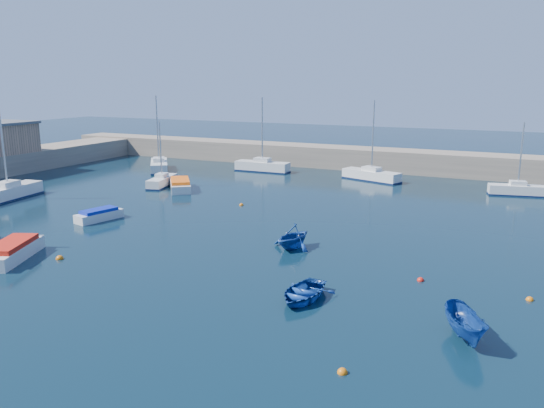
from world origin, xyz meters
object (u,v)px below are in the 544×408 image
at_px(sailboat_7, 517,190).
at_px(motorboat_0, 12,251).
at_px(sailboat_6, 371,175).
at_px(dinghy_left, 293,236).
at_px(sailboat_4, 159,165).
at_px(sailboat_2, 8,192).
at_px(sailboat_3, 162,181).
at_px(dinghy_center, 303,293).
at_px(dinghy_right, 466,326).
at_px(motorboat_1, 99,215).
at_px(motorboat_2, 180,185).
at_px(sailboat_5, 262,166).

distance_m(sailboat_7, motorboat_0, 43.89).
bearing_deg(motorboat_0, sailboat_6, 46.65).
bearing_deg(dinghy_left, sailboat_4, 156.25).
height_order(sailboat_2, sailboat_3, sailboat_2).
distance_m(motorboat_0, dinghy_center, 18.63).
relative_size(motorboat_0, dinghy_left, 1.72).
relative_size(sailboat_3, sailboat_6, 0.78).
relative_size(sailboat_3, sailboat_7, 0.97).
relative_size(motorboat_0, dinghy_right, 1.59).
relative_size(sailboat_6, motorboat_1, 2.22).
relative_size(sailboat_3, dinghy_left, 2.19).
bearing_deg(motorboat_1, dinghy_center, -6.89).
bearing_deg(dinghy_right, motorboat_2, 119.05).
distance_m(sailboat_2, dinghy_center, 35.04).
bearing_deg(sailboat_3, motorboat_1, -87.22).
bearing_deg(dinghy_right, sailboat_5, 102.61).
bearing_deg(sailboat_7, dinghy_right, 165.70).
distance_m(motorboat_0, motorboat_2, 22.59).
bearing_deg(sailboat_3, sailboat_2, -142.54).
bearing_deg(motorboat_2, dinghy_center, -80.52).
distance_m(sailboat_3, dinghy_center, 32.48).
height_order(sailboat_6, motorboat_1, sailboat_6).
xyz_separation_m(sailboat_7, dinghy_right, (-1.59, -33.08, 0.09)).
relative_size(sailboat_6, motorboat_0, 1.64).
relative_size(sailboat_4, sailboat_5, 1.02).
bearing_deg(dinghy_right, dinghy_center, 147.75).
bearing_deg(dinghy_center, sailboat_2, 167.42).
xyz_separation_m(sailboat_6, dinghy_left, (1.67, -26.37, 0.21)).
distance_m(sailboat_7, dinghy_right, 33.12).
bearing_deg(dinghy_left, dinghy_center, -48.63).
height_order(sailboat_2, sailboat_4, sailboat_2).
relative_size(sailboat_4, motorboat_0, 1.70).
distance_m(sailboat_4, dinghy_center, 42.76).
bearing_deg(sailboat_6, dinghy_left, -157.67).
relative_size(sailboat_5, sailboat_6, 1.02).
xyz_separation_m(sailboat_7, motorboat_1, (-29.83, -24.27, -0.13)).
height_order(motorboat_0, motorboat_2, motorboat_0).
bearing_deg(dinghy_center, sailboat_5, 123.21).
bearing_deg(dinghy_left, sailboat_2, -169.69).
bearing_deg(dinghy_left, motorboat_2, 159.15).
bearing_deg(motorboat_0, dinghy_right, -21.48).
distance_m(motorboat_2, dinghy_left, 22.13).
relative_size(sailboat_7, motorboat_0, 1.31).
relative_size(motorboat_1, dinghy_right, 1.17).
distance_m(sailboat_2, sailboat_6, 36.87).
xyz_separation_m(sailboat_5, dinghy_right, (26.81, -35.29, -0.01)).
distance_m(sailboat_2, sailboat_4, 19.62).
bearing_deg(sailboat_3, sailboat_7, 3.81).
bearing_deg(sailboat_4, motorboat_0, -105.17).
distance_m(sailboat_5, sailboat_7, 28.49).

